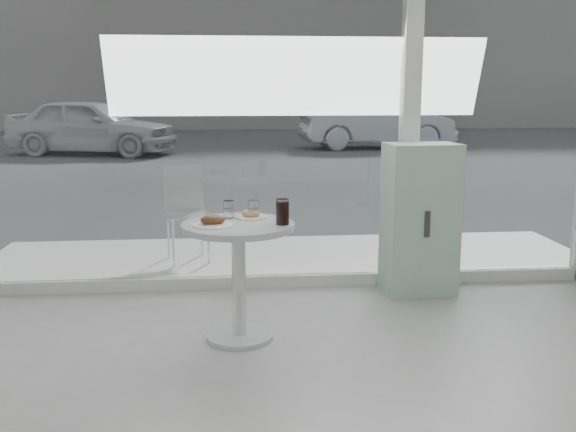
{
  "coord_description": "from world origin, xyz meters",
  "views": [
    {
      "loc": [
        -0.55,
        -2.08,
        1.6
      ],
      "look_at": [
        -0.2,
        1.7,
        0.85
      ],
      "focal_mm": 40.0,
      "sensor_mm": 36.0,
      "label": 1
    }
  ],
  "objects": [
    {
      "name": "cola_glass",
      "position": [
        -0.22,
        1.84,
        0.85
      ],
      "size": [
        0.08,
        0.08,
        0.16
      ],
      "color": "white",
      "rests_on": "main_table"
    },
    {
      "name": "plate_donut",
      "position": [
        -0.41,
        2.05,
        0.79
      ],
      "size": [
        0.21,
        0.21,
        0.05
      ],
      "color": "white",
      "rests_on": "main_table"
    },
    {
      "name": "street",
      "position": [
        0.0,
        16.0,
        -0.0
      ],
      "size": [
        40.0,
        24.0,
        0.0
      ],
      "primitive_type": "cube",
      "color": "#333333",
      "rests_on": "ground"
    },
    {
      "name": "water_tumbler_b",
      "position": [
        -0.39,
        2.07,
        0.82
      ],
      "size": [
        0.07,
        0.07,
        0.12
      ],
      "color": "white",
      "rests_on": "main_table"
    },
    {
      "name": "car_silver",
      "position": [
        3.5,
        15.38,
        0.69
      ],
      "size": [
        4.26,
        1.72,
        1.38
      ],
      "primitive_type": "imported",
      "rotation": [
        0.0,
        0.0,
        1.64
      ],
      "color": "#B0B3B8",
      "rests_on": "street"
    },
    {
      "name": "car_white",
      "position": [
        -3.93,
        14.27,
        0.7
      ],
      "size": [
        4.42,
        2.71,
        1.4
      ],
      "primitive_type": "imported",
      "rotation": [
        0.0,
        0.0,
        1.3
      ],
      "color": "silver",
      "rests_on": "street"
    },
    {
      "name": "mint_cabinet",
      "position": [
        0.94,
        2.75,
        0.6
      ],
      "size": [
        0.57,
        0.4,
        1.19
      ],
      "rotation": [
        0.0,
        0.0,
        0.06
      ],
      "color": "#92BBA4",
      "rests_on": "ground"
    },
    {
      "name": "storefront",
      "position": [
        0.07,
        3.0,
        1.71
      ],
      "size": [
        5.0,
        0.14,
        3.0
      ],
      "color": "silver",
      "rests_on": "ground"
    },
    {
      "name": "patio_chair",
      "position": [
        -0.95,
        3.77,
        0.54
      ],
      "size": [
        0.44,
        0.44,
        0.86
      ],
      "rotation": [
        0.0,
        0.0,
        0.22
      ],
      "color": "silver",
      "rests_on": "patio_deck"
    },
    {
      "name": "main_table",
      "position": [
        -0.5,
        1.9,
        0.55
      ],
      "size": [
        0.72,
        0.72,
        0.77
      ],
      "color": "silver",
      "rests_on": "ground"
    },
    {
      "name": "patio_deck",
      "position": [
        0.0,
        3.8,
        0.03
      ],
      "size": [
        5.6,
        1.6,
        0.05
      ],
      "primitive_type": "cube",
      "color": "beige",
      "rests_on": "ground"
    },
    {
      "name": "water_tumbler_a",
      "position": [
        -0.56,
        2.08,
        0.82
      ],
      "size": [
        0.07,
        0.07,
        0.11
      ],
      "color": "white",
      "rests_on": "main_table"
    },
    {
      "name": "far_building",
      "position": [
        0.0,
        25.0,
        4.0
      ],
      "size": [
        40.0,
        2.0,
        8.0
      ],
      "primitive_type": "cube",
      "color": "gray",
      "rests_on": "ground"
    },
    {
      "name": "plate_fritter",
      "position": [
        -0.65,
        1.83,
        0.8
      ],
      "size": [
        0.25,
        0.25,
        0.07
      ],
      "color": "white",
      "rests_on": "main_table"
    }
  ]
}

